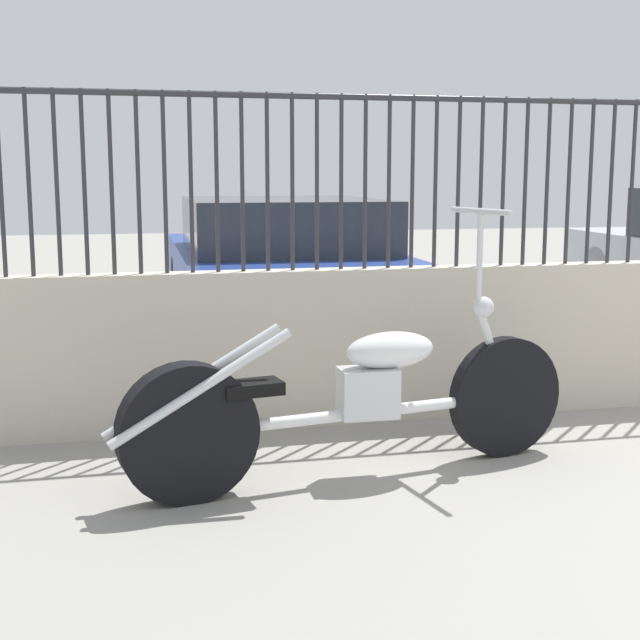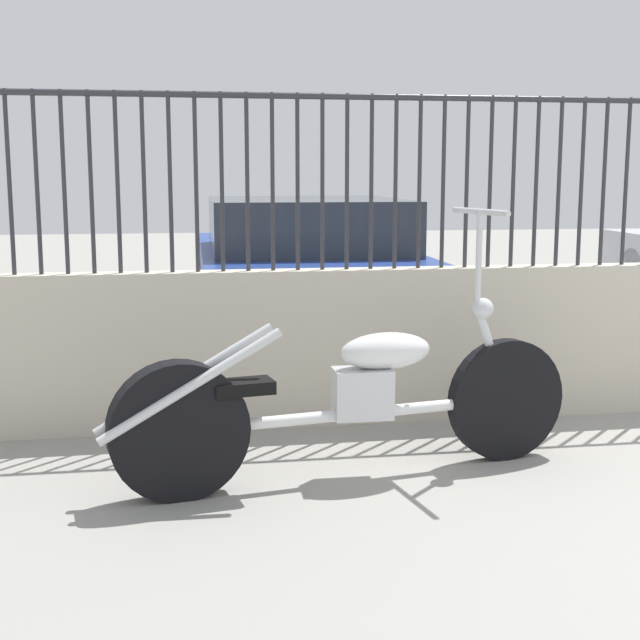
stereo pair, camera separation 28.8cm
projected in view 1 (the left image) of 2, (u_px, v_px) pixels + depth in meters
motorcycle_white at (334, 402)px, 4.24m from camera, size 2.36×0.69×1.30m
car_blue at (280, 268)px, 7.87m from camera, size 1.87×4.34×1.25m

